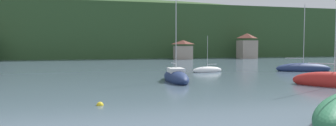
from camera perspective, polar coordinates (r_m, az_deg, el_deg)
wooded_hillside at (r=125.34m, az=-8.75°, el=4.61°), size 352.00×64.55×34.57m
shore_building_central at (r=85.34m, az=2.75°, el=2.38°), size 4.90×3.34×5.22m
shore_building_eastcentral at (r=93.61m, az=14.19°, el=2.98°), size 4.99×4.33×7.26m
sailboat_mid_0 at (r=34.42m, az=27.99°, el=-3.04°), size 6.48×7.43×11.67m
sailboat_far_1 at (r=51.99m, az=23.40°, el=-0.93°), size 8.62×5.10×10.62m
sailboat_far_5 at (r=46.43m, az=7.18°, el=-1.33°), size 4.98×2.07×5.63m
sailboat_far_8 at (r=34.64m, az=1.46°, el=-2.61°), size 2.79×7.98×10.13m
mooring_buoy_near at (r=21.70m, az=-12.27°, el=-7.54°), size 0.47×0.47×0.47m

